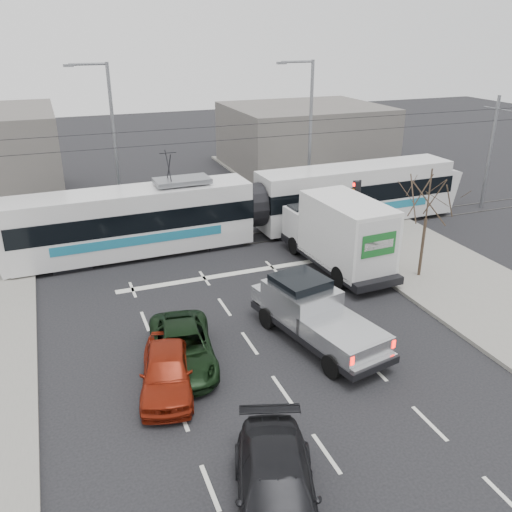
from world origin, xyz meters
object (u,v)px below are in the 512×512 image
object	(u,v)px
street_lamp_far	(111,134)
navy_pickup	(331,230)
box_truck	(339,234)
dark_car	(277,492)
tram	(252,206)
red_car	(167,370)
green_car	(182,347)
traffic_signal	(357,200)
street_lamp_near	(308,127)
silver_pickup	(312,312)
bare_tree	(428,199)

from	to	relation	value
street_lamp_far	navy_pickup	world-z (taller)	street_lamp_far
box_truck	dark_car	xyz separation A→B (m)	(-8.38, -12.20, -1.05)
tram	red_car	xyz separation A→B (m)	(-7.35, -11.78, -1.11)
tram	navy_pickup	size ratio (longest dim) A/B	5.07
navy_pickup	green_car	world-z (taller)	navy_pickup
tram	red_car	bearing A→B (deg)	-123.54
traffic_signal	red_car	distance (m)	14.25
street_lamp_near	silver_pickup	world-z (taller)	street_lamp_near
traffic_signal	navy_pickup	distance (m)	2.13
box_truck	street_lamp_near	bearing A→B (deg)	70.31
tram	box_truck	distance (m)	5.84
traffic_signal	green_car	distance (m)	12.95
green_car	street_lamp_far	bearing A→B (deg)	98.46
street_lamp_far	silver_pickup	bearing A→B (deg)	-73.85
silver_pickup	navy_pickup	xyz separation A→B (m)	(4.95, 7.74, -0.10)
street_lamp_far	bare_tree	bearing A→B (deg)	-48.88
silver_pickup	red_car	distance (m)	5.79
tram	navy_pickup	xyz separation A→B (m)	(3.26, -2.93, -0.81)
traffic_signal	street_lamp_far	distance (m)	14.47
street_lamp_near	red_car	world-z (taller)	street_lamp_near
bare_tree	dark_car	distance (m)	15.34
green_car	red_car	bearing A→B (deg)	-114.80
street_lamp_near	navy_pickup	world-z (taller)	street_lamp_near
box_truck	dark_car	bearing A→B (deg)	-127.78
tram	green_car	bearing A→B (deg)	-123.35
bare_tree	red_car	bearing A→B (deg)	-162.18
tram	box_truck	xyz separation A→B (m)	(2.36, -5.34, -0.05)
navy_pickup	dark_car	distance (m)	17.31
street_lamp_far	box_truck	bearing A→B (deg)	-51.66
street_lamp_near	tram	bearing A→B (deg)	-143.03
green_car	box_truck	bearing A→B (deg)	39.28
tram	navy_pickup	world-z (taller)	tram
street_lamp_far	dark_car	size ratio (longest dim) A/B	1.87
silver_pickup	dark_car	bearing A→B (deg)	-134.02
navy_pickup	traffic_signal	bearing A→B (deg)	-33.49
bare_tree	green_car	world-z (taller)	bare_tree
box_truck	navy_pickup	size ratio (longest dim) A/B	1.47
traffic_signal	silver_pickup	xyz separation A→B (m)	(-5.89, -6.97, -1.65)
silver_pickup	dark_car	world-z (taller)	silver_pickup
bare_tree	red_car	distance (m)	13.68
tram	bare_tree	bearing A→B (deg)	-56.86
street_lamp_far	box_truck	xyz separation A→B (m)	(8.81, -11.14, -3.37)
street_lamp_near	green_car	size ratio (longest dim) A/B	1.97
box_truck	dark_car	distance (m)	14.84
bare_tree	green_car	xyz separation A→B (m)	(-11.89, -2.88, -3.16)
box_truck	navy_pickup	bearing A→B (deg)	66.08
street_lamp_far	silver_pickup	world-z (taller)	street_lamp_far
street_lamp_far	silver_pickup	size ratio (longest dim) A/B	1.42
street_lamp_far	box_truck	distance (m)	14.60
bare_tree	green_car	bearing A→B (deg)	-166.38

